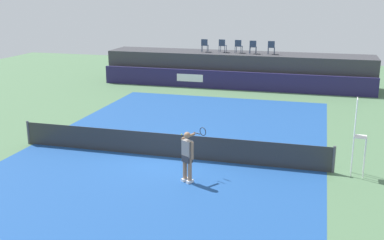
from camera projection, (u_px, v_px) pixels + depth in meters
ground_plane at (189, 135)px, 21.17m from camera, size 48.00×48.00×0.00m
court_inner at (168, 157)px, 18.38m from camera, size 12.00×22.00×0.00m
sponsor_wall at (232, 81)px, 30.77m from camera, size 18.00×0.22×1.20m
spectator_platform at (238, 69)px, 32.30m from camera, size 18.00×2.80×2.20m
spectator_chair_far_left at (205, 45)px, 32.27m from camera, size 0.47×0.47×0.89m
spectator_chair_left at (222, 45)px, 32.10m from camera, size 0.47×0.47×0.89m
spectator_chair_center at (238, 46)px, 31.78m from camera, size 0.47×0.47×0.89m
spectator_chair_right at (253, 46)px, 31.35m from camera, size 0.47×0.47×0.89m
spectator_chair_far_right at (271, 47)px, 31.10m from camera, size 0.45×0.45×0.89m
umpire_chair at (357, 132)px, 16.19m from camera, size 0.46×0.46×2.76m
tennis_net at (168, 145)px, 18.25m from camera, size 12.40×0.02×0.95m
net_post_near at (28, 132)px, 19.84m from camera, size 0.10×0.10×1.00m
net_post_far at (334, 160)px, 16.65m from camera, size 0.10×0.10×1.00m
tennis_player at (188, 155)px, 15.75m from camera, size 0.69×1.26×1.77m
tennis_ball at (182, 134)px, 21.14m from camera, size 0.07×0.07×0.07m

